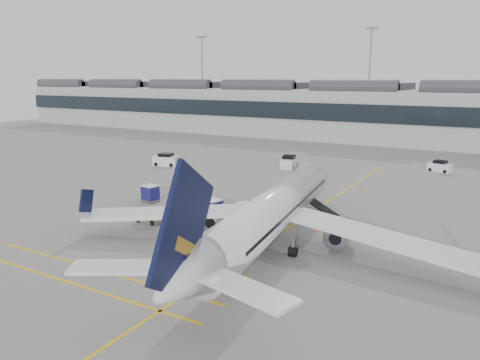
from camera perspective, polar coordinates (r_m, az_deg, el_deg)
The scene contains 18 objects.
ground at distance 43.92m, azimuth -9.34°, elevation -5.71°, with size 220.00×220.00×0.00m, color gray.
terminal at distance 107.61m, azimuth 15.86°, elevation 7.99°, with size 200.00×20.45×12.40m.
light_masts at distance 121.41m, azimuth 17.05°, elevation 12.32°, with size 113.00×0.60×25.45m.
apron_markings at distance 47.24m, azimuth 8.03°, elevation -4.36°, with size 0.25×60.00×0.01m, color gold.
airliner_main at distance 38.11m, azimuth 3.91°, elevation -3.94°, with size 32.75×36.02×9.61m.
belt_loader at distance 46.52m, azimuth 8.53°, elevation -3.83°, with size 5.47×2.61×2.17m.
baggage_cart_a at distance 45.60m, azimuth 0.58°, elevation -3.72°, with size 1.85×1.68×1.61m.
baggage_cart_b at distance 47.01m, azimuth -5.17°, elevation -3.03°, with size 2.38×2.24×1.97m.
baggage_cart_c at distance 45.89m, azimuth -3.39°, elevation -3.43°, with size 2.11×1.86×1.92m.
baggage_cart_d at distance 52.89m, azimuth -10.88°, elevation -1.54°, with size 1.95×1.69×1.85m.
ramp_agent_a at distance 45.79m, azimuth 1.56°, elevation -3.68°, with size 0.62×0.41×1.70m, color #FC550D.
ramp_agent_b at distance 46.97m, azimuth -4.26°, elevation -3.25°, with size 0.86×0.67×1.78m, color #E65D0C.
pushback_tug at distance 45.46m, azimuth -10.85°, elevation -4.32°, with size 2.57×1.65×1.41m.
safety_cone_nose at distance 59.40m, azimuth 14.66°, elevation -0.95°, with size 0.34×0.34×0.47m, color #F24C0A.
safety_cone_engine at distance 42.96m, azimuth 9.47°, elevation -5.75°, with size 0.39×0.39×0.55m, color #F24C0A.
service_van_left at distance 74.03m, azimuth -9.01°, elevation 2.41°, with size 4.22×2.79×1.99m.
service_van_mid at distance 71.80m, azimuth 6.01°, elevation 2.16°, with size 2.48×4.00×1.92m.
service_van_right at distance 74.46m, azimuth 23.19°, elevation 1.50°, with size 3.57×2.46×1.67m.
Camera 1 is at (26.86, -32.01, 13.52)m, focal length 35.00 mm.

